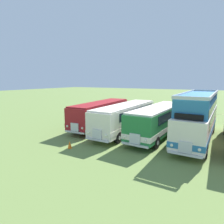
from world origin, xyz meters
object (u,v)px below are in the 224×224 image
at_px(bus_first_in_row, 102,112).
at_px(bus_third_in_row, 159,119).
at_px(bus_second_in_row, 126,116).
at_px(bus_fourth_in_row, 198,116).
at_px(cone_near_end, 70,145).

xyz_separation_m(bus_first_in_row, bus_third_in_row, (7.13, -0.45, 0.00)).
height_order(bus_second_in_row, bus_third_in_row, same).
bearing_deg(bus_second_in_row, bus_fourth_in_row, 2.67).
height_order(bus_first_in_row, bus_third_in_row, same).
xyz_separation_m(bus_second_in_row, bus_fourth_in_row, (7.13, 0.33, 0.61)).
height_order(bus_third_in_row, bus_fourth_in_row, bus_fourth_in_row).
distance_m(bus_second_in_row, bus_third_in_row, 3.57).
height_order(bus_second_in_row, cone_near_end, bus_second_in_row).
bearing_deg(bus_second_in_row, cone_near_end, -104.29).
distance_m(bus_first_in_row, bus_fourth_in_row, 10.71).
relative_size(bus_second_in_row, bus_fourth_in_row, 0.99).
bearing_deg(cone_near_end, bus_fourth_in_row, 39.87).
bearing_deg(bus_third_in_row, bus_first_in_row, 176.42).
relative_size(bus_second_in_row, bus_third_in_row, 1.03).
relative_size(bus_third_in_row, bus_fourth_in_row, 0.96).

